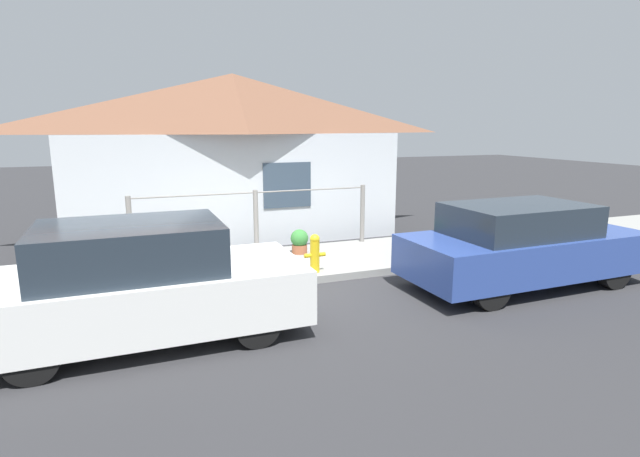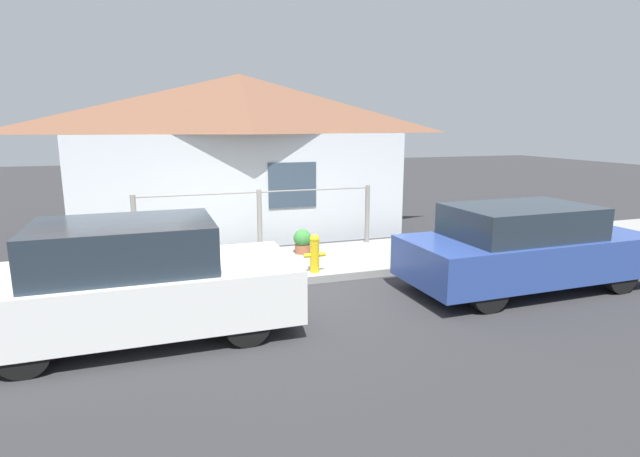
% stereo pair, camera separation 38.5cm
% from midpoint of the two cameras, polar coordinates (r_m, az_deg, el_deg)
% --- Properties ---
extents(ground_plane, '(60.00, 60.00, 0.00)m').
position_cam_midpoint_polar(ground_plane, '(8.46, -5.02, -6.72)').
color(ground_plane, '#2D2D30').
extents(sidewalk, '(24.00, 2.26, 0.13)m').
position_cam_midpoint_polar(sidewalk, '(9.48, -6.94, -4.30)').
color(sidewalk, gray).
rests_on(sidewalk, ground_plane).
extents(house, '(7.77, 2.23, 3.82)m').
position_cam_midpoint_polar(house, '(11.84, -10.72, 13.03)').
color(house, silver).
rests_on(house, ground_plane).
extents(fence, '(4.90, 0.10, 1.26)m').
position_cam_midpoint_polar(fence, '(10.24, -8.40, 1.20)').
color(fence, gray).
rests_on(fence, sidewalk).
extents(car_left, '(3.93, 1.77, 1.50)m').
position_cam_midpoint_polar(car_left, '(6.70, -21.16, -5.90)').
color(car_left, white).
rests_on(car_left, ground_plane).
extents(car_right, '(4.16, 1.75, 1.40)m').
position_cam_midpoint_polar(car_right, '(8.94, 20.98, -1.78)').
color(car_right, '#2D4793').
rests_on(car_right, ground_plane).
extents(fire_hydrant, '(0.39, 0.17, 0.68)m').
position_cam_midpoint_polar(fire_hydrant, '(8.73, -1.86, -2.75)').
color(fire_hydrant, yellow).
rests_on(fire_hydrant, sidewalk).
extents(potted_plant_near_hydrant, '(0.36, 0.36, 0.49)m').
position_cam_midpoint_polar(potted_plant_near_hydrant, '(10.05, -3.46, -1.45)').
color(potted_plant_near_hydrant, '#9E5638').
rests_on(potted_plant_near_hydrant, sidewalk).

